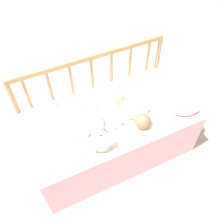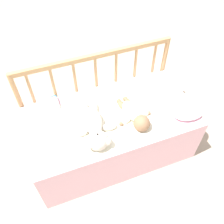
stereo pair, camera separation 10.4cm
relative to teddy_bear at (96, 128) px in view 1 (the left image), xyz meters
name	(u,v)px [view 1 (the left image)]	position (x,y,z in m)	size (l,w,h in m)	color
ground_plane	(111,149)	(0.16, 0.10, -0.51)	(12.00, 12.00, 0.00)	tan
crib_mattress	(111,134)	(0.16, 0.10, -0.28)	(1.26, 0.65, 0.45)	#EDB7C6
crib_rail	(92,78)	(0.16, 0.44, 0.04)	(1.26, 0.04, 0.77)	tan
blanket	(109,121)	(0.13, 0.06, -0.05)	(0.80, 0.54, 0.01)	silver
teddy_bear	(96,128)	(0.00, 0.00, 0.00)	(0.32, 0.47, 0.14)	silver
baby	(134,113)	(0.31, 0.01, -0.01)	(0.27, 0.37, 0.12)	#EAEACC
small_pillow	(187,106)	(0.70, -0.09, -0.03)	(0.25, 0.16, 0.06)	silver
baby_bottle	(53,105)	(-0.20, 0.37, -0.03)	(0.05, 0.14, 0.05)	white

